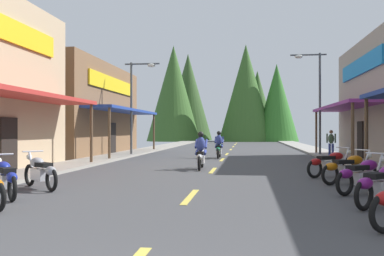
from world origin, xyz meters
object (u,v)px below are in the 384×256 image
Objects in this scene: motorcycle_parked_right_1 at (383,184)px; rider_cruising_lead at (201,154)px; rider_cruising_trailing at (219,147)px; motorcycle_parked_left_2 at (40,171)px; pedestrian_by_shop at (331,141)px; motorcycle_parked_left_1 at (5,177)px; streetlamp_left at (137,94)px; motorcycle_parked_right_2 at (363,175)px; motorcycle_parked_right_4 at (331,163)px; motorcycle_parked_right_3 at (349,168)px; streetlamp_right at (314,89)px.

motorcycle_parked_right_1 is 0.75× the size of rider_cruising_lead.
motorcycle_parked_left_2 is at bearing 163.63° from rider_cruising_trailing.
motorcycle_parked_left_1 is at bearing 170.57° from pedestrian_by_shop.
pedestrian_by_shop reaches higher than motorcycle_parked_left_2.
motorcycle_parked_right_1 is at bearing -59.89° from streetlamp_left.
motorcycle_parked_right_2 is at bearing -143.86° from rider_cruising_lead.
rider_cruising_lead is at bearing 88.04° from motorcycle_parked_right_2.
pedestrian_by_shop is at bearing -74.50° from motorcycle_parked_left_1.
rider_cruising_lead is 7.14m from rider_cruising_trailing.
motorcycle_parked_right_4 is 1.15× the size of pedestrian_by_shop.
motorcycle_parked_left_1 is 0.98× the size of motorcycle_parked_left_2.
motorcycle_parked_left_2 is at bearing -85.49° from streetlamp_left.
rider_cruising_trailing is (4.14, 15.16, 0.17)m from motorcycle_parked_left_1.
motorcycle_parked_right_4 is 10.31m from motorcycle_parked_left_1.
pedestrian_by_shop is at bearing 50.83° from motorcycle_parked_right_3.
motorcycle_parked_left_2 is 14.18m from rider_cruising_trailing.
streetlamp_right reaches higher than motorcycle_parked_right_3.
motorcycle_parked_left_1 is 0.77× the size of rider_cruising_lead.
motorcycle_parked_right_1 is 17.30m from pedestrian_by_shop.
motorcycle_parked_left_1 is (-8.71, -1.77, 0.00)m from motorcycle_parked_right_2.
motorcycle_parked_right_3 is at bearing -124.93° from motorcycle_parked_left_2.
streetlamp_right is 3.40× the size of motorcycle_parked_right_3.
streetlamp_left is at bearing 75.66° from motorcycle_parked_right_1.
motorcycle_parked_right_2 is 0.80× the size of rider_cruising_trailing.
streetlamp_left reaches higher than motorcycle_parked_right_2.
motorcycle_parked_right_1 is (9.71, -16.74, -3.36)m from streetlamp_left.
motorcycle_parked_right_3 is at bearing -165.45° from pedestrian_by_shop.
streetlamp_right is 18.46m from motorcycle_parked_right_1.
motorcycle_parked_right_3 is 1.01× the size of motorcycle_parked_right_4.
motorcycle_parked_right_2 is (0.09, 1.92, 0.00)m from motorcycle_parked_right_1.
rider_cruising_trailing is (-4.49, 9.53, 0.17)m from motorcycle_parked_right_4.
motorcycle_parked_left_2 is 7.47m from rider_cruising_lead.
streetlamp_left is 3.42× the size of motorcycle_parked_right_2.
pedestrian_by_shop is (2.11, 11.38, 0.45)m from motorcycle_parked_right_4.
motorcycle_parked_left_1 is 15.72m from rider_cruising_trailing.
motorcycle_parked_right_4 is 1.13× the size of motorcycle_parked_left_1.
streetlamp_right reaches higher than motorcycle_parked_left_1.
motorcycle_parked_left_2 is 0.79× the size of rider_cruising_trailing.
rider_cruising_lead reaches higher than motorcycle_parked_right_4.
motorcycle_parked_right_1 is 1.92m from motorcycle_parked_right_2.
motorcycle_parked_right_1 is at bearing -123.59° from motorcycle_parked_right_3.
streetlamp_right is 3.88× the size of motorcycle_parked_left_1.
motorcycle_parked_right_2 is at bearing -120.74° from motorcycle_parked_left_1.
streetlamp_right is at bearing -80.02° from motorcycle_parked_left_2.
motorcycle_parked_right_4 is at bearing -95.89° from streetlamp_right.
streetlamp_right is 12.87m from motorcycle_parked_right_4.
streetlamp_left reaches higher than rider_cruising_trailing.
motorcycle_parked_right_2 is 0.92× the size of motorcycle_parked_right_4.
streetlamp_right reaches higher than streetlamp_left.
motorcycle_parked_right_3 is at bearing -109.09° from motorcycle_parked_left_1.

